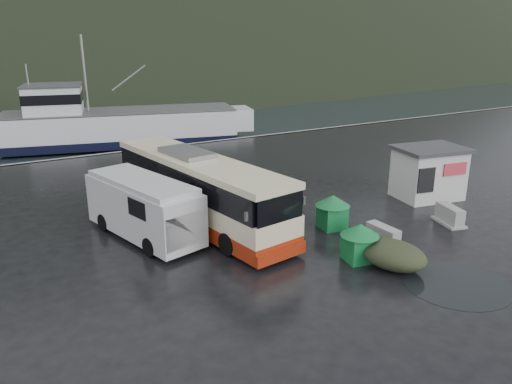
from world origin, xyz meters
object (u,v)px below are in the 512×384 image
white_van (146,236)px  dome_tent (392,267)px  coach_bus (200,222)px  waste_bin_left (358,260)px  waste_bin_right (331,228)px  ticket_kiosk (426,197)px  jersey_barrier_b (449,223)px  fishing_trawler (122,130)px  jersey_barrier_a (382,245)px

white_van → dome_tent: (7.16, -7.51, 0.00)m
coach_bus → waste_bin_left: bearing=-70.6°
waste_bin_right → ticket_kiosk: size_ratio=0.44×
white_van → coach_bus: bearing=-5.1°
ticket_kiosk → jersey_barrier_b: (-2.05, -3.23, 0.00)m
dome_tent → ticket_kiosk: (7.59, 5.24, 0.00)m
coach_bus → white_van: coach_bus is taller
fishing_trawler → waste_bin_right: bearing=-72.5°
ticket_kiosk → jersey_barrier_a: ticket_kiosk is taller
coach_bus → jersey_barrier_a: 8.32m
ticket_kiosk → waste_bin_left: bearing=-143.5°
waste_bin_right → dome_tent: (-0.48, -4.28, 0.00)m
dome_tent → fishing_trawler: bearing=92.3°
coach_bus → dome_tent: size_ratio=4.43×
waste_bin_left → fishing_trawler: bearing=91.1°
white_van → waste_bin_right: 8.29m
waste_bin_left → fishing_trawler: fishing_trawler is taller
waste_bin_right → ticket_kiosk: (7.11, 0.96, 0.00)m
jersey_barrier_a → fishing_trawler: 30.76m
dome_tent → jersey_barrier_b: bearing=20.0°
dome_tent → waste_bin_right: bearing=83.6°
dome_tent → ticket_kiosk: size_ratio=0.74×
ticket_kiosk → coach_bus: bearing=177.2°
waste_bin_right → dome_tent: size_ratio=0.60×
coach_bus → jersey_barrier_a: coach_bus is taller
waste_bin_right → jersey_barrier_b: 5.55m
coach_bus → jersey_barrier_b: 11.57m
white_van → jersey_barrier_a: white_van is taller
waste_bin_left → waste_bin_right: size_ratio=0.97×
white_van → waste_bin_right: size_ratio=4.03×
coach_bus → dome_tent: coach_bus is taller
waste_bin_left → jersey_barrier_a: (1.86, 0.65, 0.00)m
coach_bus → waste_bin_right: 6.10m
waste_bin_right → dome_tent: 4.31m
dome_tent → ticket_kiosk: ticket_kiosk is taller
coach_bus → waste_bin_right: (4.86, -3.68, 0.00)m
coach_bus → jersey_barrier_b: size_ratio=6.91×
white_van → waste_bin_left: size_ratio=4.16×
jersey_barrier_a → jersey_barrier_b: 4.40m
coach_bus → waste_bin_left: size_ratio=7.67×
waste_bin_left → ticket_kiosk: (8.29, 4.14, 0.00)m
dome_tent → jersey_barrier_a: dome_tent is taller
waste_bin_left → ticket_kiosk: size_ratio=0.43×
waste_bin_right → jersey_barrier_a: size_ratio=0.95×
coach_bus → ticket_kiosk: (11.97, -2.72, 0.00)m
dome_tent → jersey_barrier_a: size_ratio=1.59×
white_van → waste_bin_left: bearing=-59.1°
coach_bus → jersey_barrier_a: bearing=-57.0°
ticket_kiosk → waste_bin_right: bearing=-162.3°
coach_bus → jersey_barrier_b: coach_bus is taller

